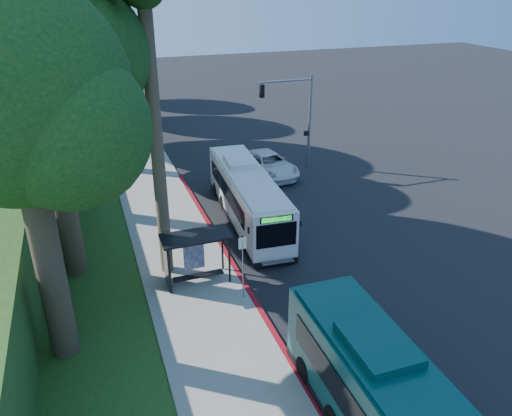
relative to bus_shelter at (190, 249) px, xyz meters
name	(u,v)px	position (x,y,z in m)	size (l,w,h in m)	color
ground	(305,232)	(7.26, 2.86, -1.81)	(140.00, 140.00, 0.00)	black
sidewalk	(179,253)	(-0.04, 2.86, -1.75)	(4.50, 70.00, 0.12)	gray
red_curb	(245,284)	(2.26, -1.14, -1.74)	(0.25, 30.00, 0.13)	maroon
grass_verge	(65,229)	(-5.74, 7.86, -1.78)	(8.00, 70.00, 0.06)	#234719
bus_shelter	(190,249)	(0.00, 0.00, 0.00)	(3.20, 1.51, 2.55)	black
stop_sign_pole	(243,260)	(1.86, -2.14, 0.28)	(0.35, 0.06, 3.17)	gray
traffic_signal_pole	(297,110)	(11.04, 12.86, 2.62)	(4.10, 0.30, 7.00)	gray
palm_tree	(144,3)	(-0.94, 1.36, 10.57)	(4.20, 4.20, 14.40)	#4C3F2D
tree_0	(36,34)	(-5.14, 2.84, 9.40)	(8.40, 8.00, 15.70)	#382B1E
tree_2	(56,22)	(-4.64, 18.84, 8.67)	(8.82, 8.40, 15.12)	#382B1E
tree_4	(64,17)	(-4.14, 34.84, 7.92)	(8.40, 8.00, 14.14)	#382B1E
tree_5	(74,19)	(-3.16, 42.84, 7.16)	(7.35, 7.00, 12.86)	#382B1E
tree_6	(20,105)	(-5.65, -3.16, 7.90)	(7.56, 7.20, 13.74)	#382B1E
white_bus	(247,195)	(4.64, 5.48, -0.19)	(3.13, 11.22, 3.30)	silver
pickup	(269,164)	(8.55, 12.10, -1.01)	(2.66, 5.76, 1.60)	white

